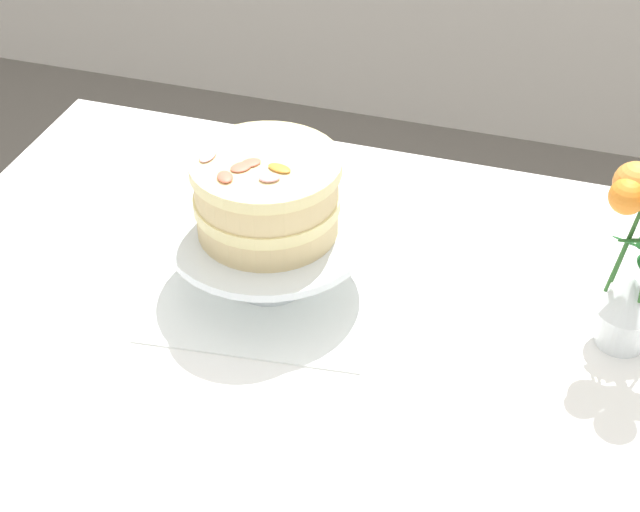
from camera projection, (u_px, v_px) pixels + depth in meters
dining_table at (352, 406)px, 1.37m from camera, size 1.40×1.00×0.74m
linen_napkin at (270, 283)px, 1.44m from camera, size 0.35×0.35×0.00m
cake_stand at (268, 239)px, 1.39m from camera, size 0.29×0.29×0.10m
layer_cake at (267, 195)px, 1.34m from camera, size 0.21×0.21×0.12m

